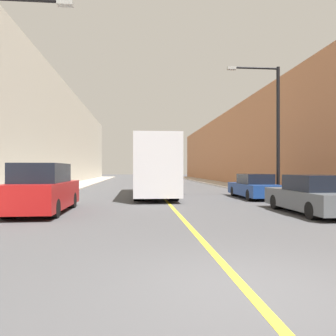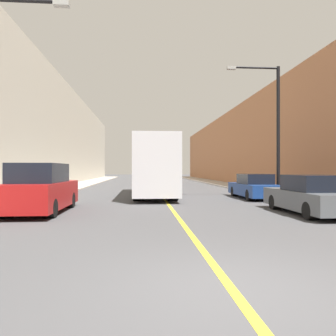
% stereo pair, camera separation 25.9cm
% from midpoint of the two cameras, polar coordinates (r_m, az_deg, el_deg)
% --- Properties ---
extents(ground_plane, '(200.00, 200.00, 0.00)m').
position_cam_midpoint_polar(ground_plane, '(5.12, 11.78, -19.86)').
color(ground_plane, '#474749').
extents(sidewalk_left, '(2.84, 72.00, 0.11)m').
position_cam_midpoint_polar(sidewalk_left, '(35.22, -15.66, -2.89)').
color(sidewalk_left, '#B2AA9E').
rests_on(sidewalk_left, ground).
extents(sidewalk_right, '(2.84, 72.00, 0.11)m').
position_cam_midpoint_polar(sidewalk_right, '(35.84, 9.56, -2.84)').
color(sidewalk_right, '#B2AA9E').
rests_on(sidewalk_right, ground).
extents(building_row_left, '(4.00, 72.00, 10.87)m').
position_cam_midpoint_polar(building_row_left, '(36.15, -21.01, 5.72)').
color(building_row_left, '#B7B2A3').
rests_on(building_row_left, ground).
extents(building_row_right, '(4.00, 72.00, 8.73)m').
position_cam_midpoint_polar(building_row_right, '(36.92, 14.71, 3.93)').
color(building_row_right, '#B2724C').
rests_on(building_row_right, ground).
extents(road_center_line, '(0.16, 72.00, 0.01)m').
position_cam_midpoint_polar(road_center_line, '(34.68, -2.94, -3.02)').
color(road_center_line, gold).
rests_on(road_center_line, ground).
extents(bus, '(2.44, 10.22, 3.57)m').
position_cam_midpoint_polar(bus, '(20.94, -2.91, 0.29)').
color(bus, silver).
rests_on(bus, ground).
extents(parked_suv_left, '(1.90, 4.96, 1.94)m').
position_cam_midpoint_polar(parked_suv_left, '(13.83, -21.47, -3.59)').
color(parked_suv_left, maroon).
rests_on(parked_suv_left, ground).
extents(car_right_near, '(1.82, 4.77, 1.50)m').
position_cam_midpoint_polar(car_right_near, '(13.76, 23.30, -4.52)').
color(car_right_near, '#51565B').
rests_on(car_right_near, ground).
extents(car_right_mid, '(1.76, 4.78, 1.44)m').
position_cam_midpoint_polar(car_right_mid, '(19.91, 14.36, -3.25)').
color(car_right_mid, navy).
rests_on(car_right_mid, ground).
extents(street_lamp_right, '(3.13, 0.24, 7.58)m').
position_cam_midpoint_polar(street_lamp_right, '(20.20, 17.49, 7.75)').
color(street_lamp_right, black).
rests_on(street_lamp_right, sidewalk_right).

